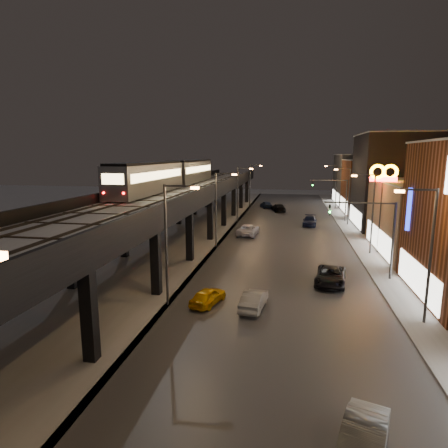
{
  "coord_description": "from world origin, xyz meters",
  "views": [
    {
      "loc": [
        8.12,
        -12.12,
        11.04
      ],
      "look_at": [
        2.29,
        19.94,
        5.0
      ],
      "focal_mm": 30.0,
      "sensor_mm": 36.0,
      "label": 1
    }
  ],
  "objects_px": {
    "car_onc_white": "(310,221)",
    "car_onc_silver": "(362,445)",
    "subway_train": "(173,174)",
    "car_near_white": "(254,300)",
    "car_onc_dark": "(331,277)",
    "car_mid_dark": "(278,208)",
    "car_taxi": "(208,297)",
    "car_mid_silver": "(248,230)",
    "car_far_white": "(266,205)"
  },
  "relations": [
    {
      "from": "car_mid_dark",
      "to": "subway_train",
      "type": "bearing_deg",
      "value": 43.23
    },
    {
      "from": "car_near_white",
      "to": "car_far_white",
      "type": "xyz_separation_m",
      "value": [
        -2.78,
        52.57,
        0.07
      ]
    },
    {
      "from": "car_onc_dark",
      "to": "car_onc_white",
      "type": "bearing_deg",
      "value": 99.68
    },
    {
      "from": "subway_train",
      "to": "car_onc_silver",
      "type": "relative_size",
      "value": 8.45
    },
    {
      "from": "car_near_white",
      "to": "car_far_white",
      "type": "bearing_deg",
      "value": -80.51
    },
    {
      "from": "car_near_white",
      "to": "car_mid_silver",
      "type": "relative_size",
      "value": 0.74
    },
    {
      "from": "car_onc_silver",
      "to": "subway_train",
      "type": "bearing_deg",
      "value": 134.31
    },
    {
      "from": "car_far_white",
      "to": "car_onc_white",
      "type": "relative_size",
      "value": 0.86
    },
    {
      "from": "car_mid_silver",
      "to": "car_onc_silver",
      "type": "xyz_separation_m",
      "value": [
        8.61,
        -38.22,
        -0.04
      ]
    },
    {
      "from": "car_taxi",
      "to": "car_near_white",
      "type": "relative_size",
      "value": 0.91
    },
    {
      "from": "car_onc_silver",
      "to": "car_onc_dark",
      "type": "distance_m",
      "value": 19.44
    },
    {
      "from": "car_near_white",
      "to": "car_onc_dark",
      "type": "relative_size",
      "value": 0.77
    },
    {
      "from": "car_taxi",
      "to": "car_far_white",
      "type": "bearing_deg",
      "value": -74.67
    },
    {
      "from": "subway_train",
      "to": "car_mid_dark",
      "type": "bearing_deg",
      "value": 57.83
    },
    {
      "from": "subway_train",
      "to": "car_near_white",
      "type": "bearing_deg",
      "value": -61.11
    },
    {
      "from": "subway_train",
      "to": "car_onc_dark",
      "type": "height_order",
      "value": "subway_train"
    },
    {
      "from": "car_near_white",
      "to": "car_far_white",
      "type": "height_order",
      "value": "car_far_white"
    },
    {
      "from": "car_mid_silver",
      "to": "car_onc_silver",
      "type": "relative_size",
      "value": 1.25
    },
    {
      "from": "car_mid_silver",
      "to": "car_onc_white",
      "type": "relative_size",
      "value": 1.09
    },
    {
      "from": "car_mid_dark",
      "to": "car_onc_silver",
      "type": "xyz_separation_m",
      "value": [
        5.31,
        -61.19,
        -0.04
      ]
    },
    {
      "from": "subway_train",
      "to": "car_onc_dark",
      "type": "relative_size",
      "value": 7.01
    },
    {
      "from": "car_onc_silver",
      "to": "car_mid_dark",
      "type": "bearing_deg",
      "value": 112.63
    },
    {
      "from": "car_mid_silver",
      "to": "car_onc_dark",
      "type": "xyz_separation_m",
      "value": [
        9.32,
        -18.79,
        -0.03
      ]
    },
    {
      "from": "car_taxi",
      "to": "car_onc_silver",
      "type": "relative_size",
      "value": 0.85
    },
    {
      "from": "car_onc_dark",
      "to": "car_near_white",
      "type": "bearing_deg",
      "value": -124.69
    },
    {
      "from": "car_mid_dark",
      "to": "car_far_white",
      "type": "xyz_separation_m",
      "value": [
        -2.73,
        4.45,
        -0.02
      ]
    },
    {
      "from": "car_mid_dark",
      "to": "car_onc_white",
      "type": "distance_m",
      "value": 15.25
    },
    {
      "from": "car_mid_dark",
      "to": "car_onc_silver",
      "type": "bearing_deg",
      "value": 80.36
    },
    {
      "from": "car_near_white",
      "to": "car_onc_white",
      "type": "height_order",
      "value": "car_onc_white"
    },
    {
      "from": "subway_train",
      "to": "car_onc_silver",
      "type": "xyz_separation_m",
      "value": [
        19.43,
        -38.74,
        -7.69
      ]
    },
    {
      "from": "car_onc_dark",
      "to": "car_onc_white",
      "type": "relative_size",
      "value": 1.05
    },
    {
      "from": "car_near_white",
      "to": "car_mid_dark",
      "type": "xyz_separation_m",
      "value": [
        -0.05,
        48.13,
        0.09
      ]
    },
    {
      "from": "car_mid_silver",
      "to": "car_mid_dark",
      "type": "height_order",
      "value": "car_mid_silver"
    },
    {
      "from": "car_mid_silver",
      "to": "car_far_white",
      "type": "bearing_deg",
      "value": -87.16
    },
    {
      "from": "subway_train",
      "to": "car_onc_dark",
      "type": "bearing_deg",
      "value": -43.8
    },
    {
      "from": "subway_train",
      "to": "car_mid_dark",
      "type": "distance_m",
      "value": 27.6
    },
    {
      "from": "car_taxi",
      "to": "car_mid_dark",
      "type": "xyz_separation_m",
      "value": [
        3.4,
        47.96,
        0.13
      ]
    },
    {
      "from": "car_onc_white",
      "to": "car_onc_silver",
      "type": "bearing_deg",
      "value": -85.78
    },
    {
      "from": "car_near_white",
      "to": "car_taxi",
      "type": "bearing_deg",
      "value": 3.61
    },
    {
      "from": "car_taxi",
      "to": "car_onc_dark",
      "type": "bearing_deg",
      "value": -130.58
    },
    {
      "from": "car_onc_silver",
      "to": "car_onc_dark",
      "type": "relative_size",
      "value": 0.83
    },
    {
      "from": "car_onc_white",
      "to": "subway_train",
      "type": "bearing_deg",
      "value": -152.89
    },
    {
      "from": "car_taxi",
      "to": "car_mid_dark",
      "type": "height_order",
      "value": "car_mid_dark"
    },
    {
      "from": "car_near_white",
      "to": "subway_train",
      "type": "bearing_deg",
      "value": -54.65
    },
    {
      "from": "car_mid_dark",
      "to": "car_onc_dark",
      "type": "xyz_separation_m",
      "value": [
        6.02,
        -41.76,
        -0.02
      ]
    },
    {
      "from": "car_taxi",
      "to": "car_near_white",
      "type": "bearing_deg",
      "value": -166.78
    },
    {
      "from": "car_onc_silver",
      "to": "car_onc_white",
      "type": "relative_size",
      "value": 0.87
    },
    {
      "from": "car_mid_silver",
      "to": "car_onc_white",
      "type": "distance_m",
      "value": 12.33
    },
    {
      "from": "car_taxi",
      "to": "car_far_white",
      "type": "distance_m",
      "value": 52.41
    },
    {
      "from": "car_mid_dark",
      "to": "car_mid_silver",
      "type": "bearing_deg",
      "value": 67.21
    }
  ]
}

